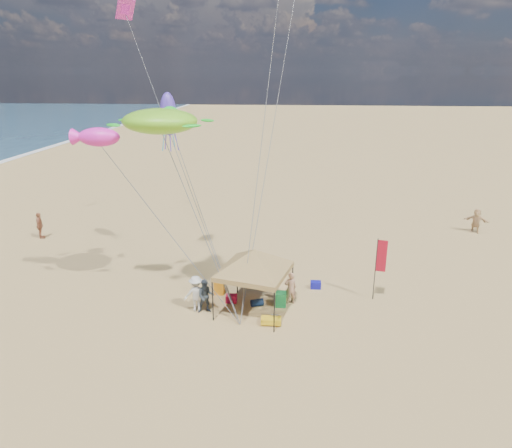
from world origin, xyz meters
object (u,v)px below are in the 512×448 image
Objects in this scene: chair_yellow at (219,287)px; person_near_b at (206,296)px; chair_green at (281,299)px; person_far_c at (476,221)px; canopy_tent at (254,252)px; beach_cart at (271,320)px; person_near_a at (290,288)px; cooler_blue at (316,285)px; cooler_red at (231,299)px; feather_flag at (380,260)px; person_far_a at (40,226)px; person_near_c at (196,293)px.

person_near_b is (-0.31, -1.93, 0.48)m from chair_yellow.
person_far_c is at bearing 41.43° from chair_green.
canopy_tent reaches higher than person_near_b.
person_far_c is at bearing 33.04° from chair_yellow.
person_far_c is (13.34, 11.78, 0.53)m from chair_green.
chair_green is at bearing 77.96° from beach_cart.
chair_green is at bearing 15.02° from person_near_a.
cooler_blue is at bearing 41.20° from canopy_tent.
canopy_tent reaches higher than person_far_c.
chair_green reaches higher than cooler_blue.
person_near_a is 0.95× the size of person_far_c.
canopy_tent is 3.17m from person_near_b.
person_far_c is at bearing 40.08° from cooler_blue.
cooler_red is 2.97m from person_near_a.
feather_flag reaches higher than cooler_blue.
person_far_a is (-18.44, 5.98, 0.72)m from cooler_blue.
person_far_c reaches higher than chair_yellow.
person_far_a is (-12.68, 8.81, 0.02)m from person_near_c.
beach_cart is (-2.15, -3.81, 0.01)m from cooler_blue.
feather_flag is 6.02× the size of cooler_blue.
person_near_c is at bearing -153.81° from cooler_blue.
person_near_c reaches higher than cooler_blue.
beach_cart is 3.30m from person_near_b.
cooler_blue is (4.22, 1.88, 0.00)m from cooler_red.
canopy_tent is 6.27m from feather_flag.
chair_yellow is (-3.20, 1.02, 0.00)m from chair_green.
cooler_red reaches higher than beach_cart.
beach_cart is at bearing -102.04° from chair_green.
canopy_tent is 3.21× the size of person_near_c.
beach_cart is (-5.12, -2.80, -1.96)m from feather_flag.
person_far_a reaches higher than chair_green.
person_near_b is 21.09m from person_far_c.
canopy_tent reaches higher than chair_green.
person_near_a is (0.45, 0.27, 0.48)m from chair_green.
cooler_red is 0.60× the size of beach_cart.
cooler_blue reaches higher than beach_cart.
chair_green is 4.10m from person_near_c.
person_far_c is at bearing 40.32° from canopy_tent.
person_near_a is at bearing 27.41° from canopy_tent.
person_near_c is at bearing -168.72° from chair_green.
canopy_tent is 3.45× the size of person_near_a.
person_far_a is at bearing 152.57° from chair_yellow.
chair_yellow is at bearing 135.26° from beach_cart.
feather_flag is 1.96× the size of person_near_a.
feather_flag reaches higher than chair_green.
person_near_c is at bearing -148.35° from cooler_red.
person_near_a is at bearing 67.99° from beach_cart.
person_far_a is at bearing 149.01° from beach_cart.
beach_cart is 0.54× the size of person_near_b.
person_far_c reaches higher than person_near_a.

